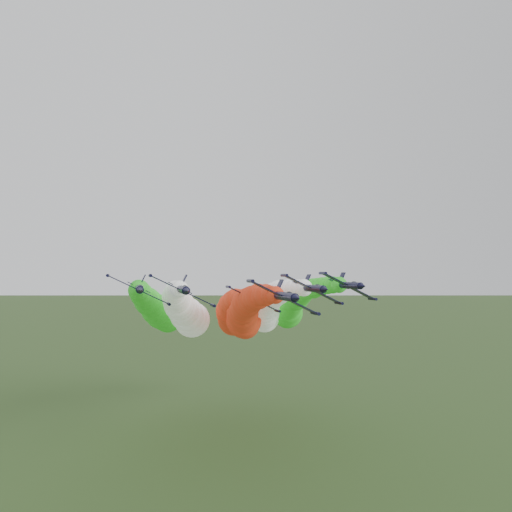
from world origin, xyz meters
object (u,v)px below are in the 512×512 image
Objects in this scene: jet_lead at (245,315)px; jet_trail at (231,314)px; jet_outer_right at (292,306)px; jet_outer_left at (157,309)px; jet_inner_left at (185,311)px; jet_inner_right at (267,308)px.

jet_trail is at bearing 85.45° from jet_lead.
jet_trail is (-15.38, 9.00, -2.51)m from jet_outer_right.
jet_outer_left is at bearing -157.51° from jet_trail.
jet_lead is 18.31m from jet_inner_left.
jet_lead is 1.00× the size of jet_inner_right.
jet_inner_right reaches higher than jet_lead.
jet_outer_right is 1.00× the size of jet_trail.
jet_outer_left is (-6.83, 3.76, 0.39)m from jet_inner_left.
jet_outer_left is at bearing 138.86° from jet_lead.
jet_outer_right is at bearing -0.13° from jet_outer_left.
jet_trail is (14.70, 12.68, -1.84)m from jet_inner_left.
jet_inner_left is at bearing 175.40° from jet_inner_right.
jet_inner_left is at bearing 133.66° from jet_lead.
jet_inner_left is 19.50m from jet_trail.
jet_outer_right reaches higher than jet_lead.
jet_outer_left is at bearing 179.87° from jet_outer_right.
jet_inner_right is 1.00× the size of jet_trail.
jet_outer_left is at bearing 151.14° from jet_inner_left.
jet_inner_left and jet_outer_left have the same top height.
jet_outer_left reaches higher than jet_lead.
jet_outer_left is at bearing 168.96° from jet_inner_right.
jet_inner_left is 1.01× the size of jet_inner_right.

